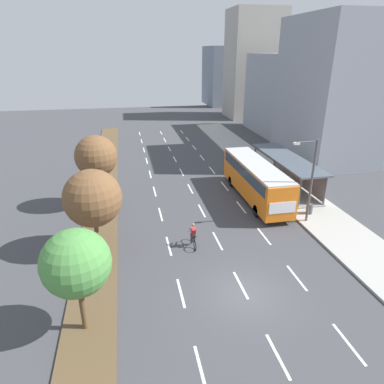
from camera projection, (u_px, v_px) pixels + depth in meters
ground_plane at (245, 294)px, 18.96m from camera, size 140.00×140.00×0.00m
median_strip at (105, 180)px, 35.55m from camera, size 2.60×52.00×0.12m
sidewalk_right at (263, 169)px, 38.72m from camera, size 4.50×52.00×0.15m
lane_divider_left at (152, 182)px, 35.09m from camera, size 0.14×48.02×0.01m
lane_divider_center at (186, 180)px, 35.72m from camera, size 0.14×48.02×0.01m
lane_divider_right at (218, 178)px, 36.36m from camera, size 0.14×48.02×0.01m
bus_shelter at (288, 169)px, 33.29m from camera, size 2.90×11.17×2.86m
bus at (255, 177)px, 30.44m from camera, size 2.54×11.29×3.37m
cyclist at (193, 236)px, 23.33m from camera, size 0.46×1.82×1.71m
median_tree_nearest at (76, 263)px, 15.14m from camera, size 3.15×3.15×5.25m
median_tree_second at (93, 198)px, 21.70m from camera, size 3.75×3.75×5.60m
median_tree_third at (96, 156)px, 27.95m from camera, size 3.46×3.46×6.13m
streetlight at (310, 176)px, 25.41m from camera, size 1.91×0.24×6.50m
trash_bin at (309, 209)px, 27.88m from camera, size 0.52×0.52×0.85m
building_near_right at (329, 91)px, 40.08m from camera, size 8.07×12.46×16.31m
building_mid_right at (283, 96)px, 53.04m from camera, size 6.89×15.91×12.18m
building_far_right at (253, 65)px, 66.58m from camera, size 9.78×8.26×19.90m
building_tall_right at (226, 76)px, 83.96m from camera, size 9.34×11.56×13.61m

